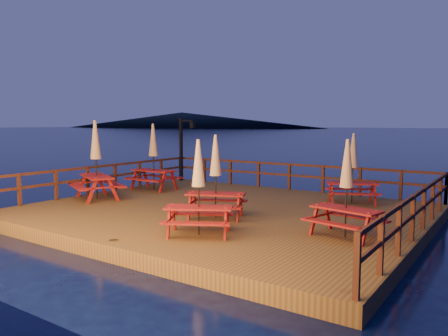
# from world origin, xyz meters

# --- Properties ---
(ground) EXTENTS (500.00, 500.00, 0.00)m
(ground) POSITION_xyz_m (0.00, 0.00, 0.00)
(ground) COLOR black
(ground) RESTS_ON ground
(deck) EXTENTS (12.00, 10.00, 0.40)m
(deck) POSITION_xyz_m (0.00, 0.00, 0.20)
(deck) COLOR #4D3719
(deck) RESTS_ON ground
(deck_piles) EXTENTS (11.44, 9.44, 1.40)m
(deck_piles) POSITION_xyz_m (0.00, 0.00, -0.30)
(deck_piles) COLOR #3D1F13
(deck_piles) RESTS_ON ground
(railing) EXTENTS (11.80, 9.75, 1.10)m
(railing) POSITION_xyz_m (0.00, 1.78, 1.16)
(railing) COLOR #3D1F13
(railing) RESTS_ON deck
(lamp_post) EXTENTS (0.85, 0.18, 3.00)m
(lamp_post) POSITION_xyz_m (-5.39, 4.55, 2.20)
(lamp_post) COLOR black
(lamp_post) RESTS_ON deck
(headland_left) EXTENTS (180.00, 84.00, 9.00)m
(headland_left) POSITION_xyz_m (-160.00, 190.00, 4.50)
(headland_left) COLOR black
(headland_left) RESTS_ON ground
(picnic_table_0) EXTENTS (1.91, 1.69, 2.38)m
(picnic_table_0) POSITION_xyz_m (4.44, -1.23, 1.64)
(picnic_table_0) COLOR maroon
(picnic_table_0) RESTS_ON deck
(picnic_table_1) EXTENTS (2.12, 1.96, 2.43)m
(picnic_table_1) POSITION_xyz_m (0.59, -1.25, 1.66)
(picnic_table_1) COLOR maroon
(picnic_table_1) RESTS_ON deck
(picnic_table_2) EXTENTS (1.92, 1.59, 2.73)m
(picnic_table_2) POSITION_xyz_m (-4.65, 1.70, 1.82)
(picnic_table_2) COLOR maroon
(picnic_table_2) RESTS_ON deck
(picnic_table_3) EXTENTS (2.11, 1.99, 2.37)m
(picnic_table_3) POSITION_xyz_m (1.37, -3.07, 1.63)
(picnic_table_3) COLOR maroon
(picnic_table_3) RESTS_ON deck
(picnic_table_4) EXTENTS (2.51, 2.34, 2.85)m
(picnic_table_4) POSITION_xyz_m (-4.81, -1.11, 1.88)
(picnic_table_4) COLOR maroon
(picnic_table_4) RESTS_ON deck
(picnic_table_5) EXTENTS (2.13, 1.99, 2.41)m
(picnic_table_5) POSITION_xyz_m (3.14, 3.26, 1.65)
(picnic_table_5) COLOR maroon
(picnic_table_5) RESTS_ON deck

